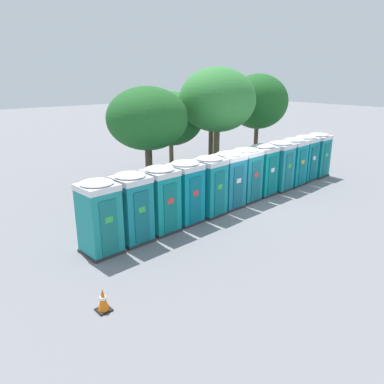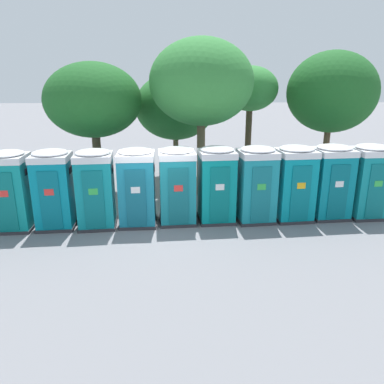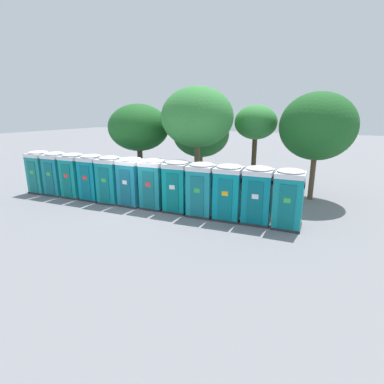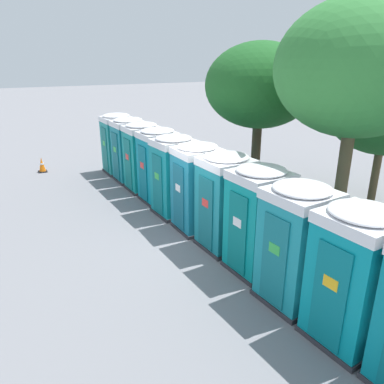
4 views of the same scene
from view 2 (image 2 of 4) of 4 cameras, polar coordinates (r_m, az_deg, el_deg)
name	(u,v)px [view 2 (image 2 of 4)]	position (r m, az deg, el deg)	size (l,w,h in m)	color
ground_plane	(158,225)	(12.46, -5.15, -5.03)	(120.00, 120.00, 0.00)	slate
portapotty_2	(11,190)	(13.05, -25.88, 0.25)	(1.24, 1.26, 2.54)	#2D2D33
portapotty_3	(54,189)	(12.68, -20.29, 0.46)	(1.24, 1.28, 2.54)	#2D2D33
portapotty_4	(96,188)	(12.33, -14.48, 0.55)	(1.27, 1.30, 2.54)	#2D2D33
portapotty_5	(137,187)	(12.24, -8.39, 0.80)	(1.22, 1.23, 2.54)	#2D2D33
portapotty_6	(177,185)	(12.30, -2.27, 1.05)	(1.27, 1.28, 2.54)	#2D2D33
portapotty_7	(217,184)	(12.44, 3.77, 1.21)	(1.27, 1.29, 2.54)	#2D2D33
portapotty_8	(256,184)	(12.61, 9.73, 1.22)	(1.31, 1.31, 2.54)	#2D2D33
portapotty_9	(294,183)	(13.03, 15.29, 1.37)	(1.32, 1.30, 2.54)	#2D2D33
portapotty_10	(331,181)	(13.60, 20.38, 1.54)	(1.33, 1.29, 2.54)	#2D2D33
portapotty_11	(368,181)	(14.15, 25.29, 1.55)	(1.27, 1.27, 2.54)	#2D2D33
street_tree_0	(93,101)	(15.46, -14.83, 13.32)	(3.76, 3.76, 5.27)	#4C3826
street_tree_1	(175,107)	(17.52, -2.55, 12.85)	(3.66, 3.66, 4.88)	brown
street_tree_2	(332,92)	(18.46, 20.52, 14.04)	(3.97, 3.97, 5.82)	brown
street_tree_3	(201,83)	(14.84, 1.44, 16.32)	(3.99, 3.99, 6.14)	brown
street_tree_4	(250,90)	(18.17, 8.87, 15.14)	(2.56, 2.56, 5.19)	#4C3826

